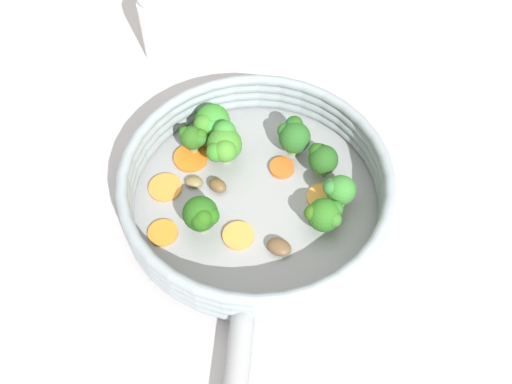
{
  "coord_description": "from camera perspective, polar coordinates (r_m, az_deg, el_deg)",
  "views": [
    {
      "loc": [
        -0.21,
        -0.32,
        0.59
      ],
      "look_at": [
        0.0,
        0.0,
        0.03
      ],
      "focal_mm": 42.0,
      "sensor_mm": 36.0,
      "label": 1
    }
  ],
  "objects": [
    {
      "name": "mushroom_piece_2",
      "position": [
        0.7,
        -3.68,
        0.62
      ],
      "size": [
        0.02,
        0.03,
        0.01
      ],
      "primitive_type": "ellipsoid",
      "rotation": [
        0.0,
        0.0,
        1.95
      ],
      "color": "brown",
      "rests_on": "skillet"
    },
    {
      "name": "carrot_slice_5",
      "position": [
        0.7,
        6.44,
        -0.53
      ],
      "size": [
        0.05,
        0.05,
        0.0
      ],
      "primitive_type": "cylinder",
      "rotation": [
        0.0,
        0.0,
        1.99
      ],
      "color": "#EF9E3D",
      "rests_on": "skillet"
    },
    {
      "name": "skillet_rivet_left",
      "position": [
        0.63,
        -4.87,
        -10.43
      ],
      "size": [
        0.01,
        0.01,
        0.01
      ],
      "primitive_type": "sphere",
      "color": "#969998",
      "rests_on": "skillet"
    },
    {
      "name": "mushroom_piece_0",
      "position": [
        0.65,
        2.21,
        -5.25
      ],
      "size": [
        0.03,
        0.03,
        0.01
      ],
      "primitive_type": "ellipsoid",
      "rotation": [
        0.0,
        0.0,
        5.23
      ],
      "color": "brown",
      "rests_on": "skillet"
    },
    {
      "name": "carrot_slice_6",
      "position": [
        0.73,
        -6.25,
        3.22
      ],
      "size": [
        0.06,
        0.06,
        0.01
      ],
      "primitive_type": "cylinder",
      "rotation": [
        0.0,
        0.0,
        5.22
      ],
      "color": "orange",
      "rests_on": "skillet"
    },
    {
      "name": "broccoli_floret_5",
      "position": [
        0.7,
        -3.25,
        4.46
      ],
      "size": [
        0.05,
        0.05,
        0.05
      ],
      "color": "#88B268",
      "rests_on": "skillet"
    },
    {
      "name": "skillet_rivet_right",
      "position": [
        0.62,
        2.69,
        -11.06
      ],
      "size": [
        0.01,
        0.01,
        0.01
      ],
      "primitive_type": "sphere",
      "color": "#969295",
      "rests_on": "skillet"
    },
    {
      "name": "carrot_slice_2",
      "position": [
        0.68,
        -8.86,
        -3.88
      ],
      "size": [
        0.04,
        0.04,
        0.0
      ],
      "primitive_type": "cylinder",
      "rotation": [
        0.0,
        0.0,
        1.23
      ],
      "color": "orange",
      "rests_on": "skillet"
    },
    {
      "name": "skillet",
      "position": [
        0.7,
        0.0,
        -0.94
      ],
      "size": [
        0.29,
        0.29,
        0.01
      ],
      "primitive_type": "cylinder",
      "color": "#939699",
      "rests_on": "ground_plane"
    },
    {
      "name": "salt_shaker",
      "position": [
        0.84,
        -9.77,
        15.59
      ],
      "size": [
        0.04,
        0.04,
        0.11
      ],
      "color": "white",
      "rests_on": "ground_plane"
    },
    {
      "name": "broccoli_floret_0",
      "position": [
        0.65,
        -5.24,
        -2.19
      ],
      "size": [
        0.04,
        0.04,
        0.05
      ],
      "color": "#769C5A",
      "rests_on": "skillet"
    },
    {
      "name": "broccoli_floret_4",
      "position": [
        0.7,
        6.3,
        3.22
      ],
      "size": [
        0.04,
        0.04,
        0.04
      ],
      "color": "#86AC6C",
      "rests_on": "skillet"
    },
    {
      "name": "broccoli_floret_6",
      "position": [
        0.67,
        7.89,
        0.17
      ],
      "size": [
        0.04,
        0.03,
        0.05
      ],
      "color": "#7AA44E",
      "rests_on": "skillet"
    },
    {
      "name": "skillet_rim_wall",
      "position": [
        0.67,
        0.0,
        0.54
      ],
      "size": [
        0.31,
        0.31,
        0.05
      ],
      "color": "#8D999E",
      "rests_on": "skillet"
    },
    {
      "name": "carrot_slice_4",
      "position": [
        0.72,
        2.48,
        2.31
      ],
      "size": [
        0.04,
        0.04,
        0.01
      ],
      "primitive_type": "cylinder",
      "rotation": [
        0.0,
        0.0,
        5.94
      ],
      "color": "orange",
      "rests_on": "skillet"
    },
    {
      "name": "broccoli_floret_3",
      "position": [
        0.72,
        -5.96,
        5.15
      ],
      "size": [
        0.03,
        0.03,
        0.04
      ],
      "color": "#719960",
      "rests_on": "skillet"
    },
    {
      "name": "carrot_slice_0",
      "position": [
        0.74,
        -3.55,
        4.87
      ],
      "size": [
        0.05,
        0.05,
        0.0
      ],
      "primitive_type": "cylinder",
      "rotation": [
        0.0,
        0.0,
        1.43
      ],
      "color": "orange",
      "rests_on": "skillet"
    },
    {
      "name": "broccoli_floret_2",
      "position": [
        0.73,
        -4.31,
        6.58
      ],
      "size": [
        0.05,
        0.04,
        0.05
      ],
      "color": "#679445",
      "rests_on": "skillet"
    },
    {
      "name": "ground_plane",
      "position": [
        0.7,
        0.0,
        -1.18
      ],
      "size": [
        4.0,
        4.0,
        0.0
      ],
      "primitive_type": "plane",
      "color": "#BAB6B8"
    },
    {
      "name": "broccoli_floret_7",
      "position": [
        0.66,
        6.55,
        -2.19
      ],
      "size": [
        0.04,
        0.04,
        0.04
      ],
      "color": "#6BA554",
      "rests_on": "skillet"
    },
    {
      "name": "carrot_slice_1",
      "position": [
        0.67,
        -1.7,
        -4.19
      ],
      "size": [
        0.04,
        0.04,
        0.0
      ],
      "primitive_type": "cylinder",
      "rotation": [
        0.0,
        0.0,
        6.12
      ],
      "color": "#F59D41",
      "rests_on": "skillet"
    },
    {
      "name": "carrot_slice_3",
      "position": [
        0.71,
        -8.64,
        0.41
      ],
      "size": [
        0.05,
        0.05,
        0.0
      ],
      "primitive_type": "cylinder",
      "rotation": [
        0.0,
        0.0,
        2.51
      ],
      "color": "orange",
      "rests_on": "skillet"
    },
    {
      "name": "mushroom_piece_1",
      "position": [
        0.71,
        -5.92,
        0.97
      ],
      "size": [
        0.03,
        0.02,
        0.01
      ],
      "primitive_type": "ellipsoid",
      "rotation": [
        0.0,
        0.0,
        5.65
      ],
      "color": "olive",
      "rests_on": "skillet"
    },
    {
      "name": "broccoli_floret_1",
      "position": [
        0.72,
        3.61,
        5.46
      ],
      "size": [
        0.04,
        0.04,
        0.05
      ],
      "color": "#86A85D",
      "rests_on": "skillet"
    }
  ]
}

